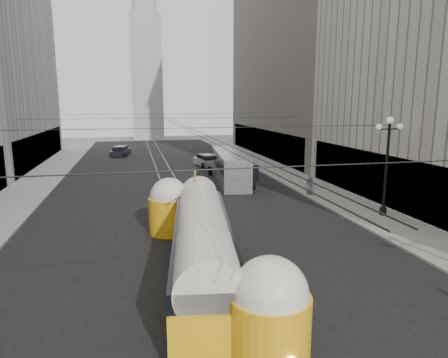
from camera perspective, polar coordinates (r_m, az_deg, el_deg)
name	(u,v)px	position (r m, az deg, el deg)	size (l,w,h in m)	color
road	(170,183)	(37.63, -7.78, -0.53)	(20.00, 85.00, 0.02)	black
sidewalk_left	(40,180)	(41.87, -24.82, -0.18)	(4.00, 72.00, 0.15)	gray
sidewalk_right	(278,171)	(43.63, 7.68, 1.15)	(4.00, 72.00, 0.15)	gray
rail_left	(161,183)	(37.57, -8.92, -0.58)	(0.12, 85.00, 0.04)	gray
rail_right	(178,182)	(37.70, -6.65, -0.48)	(0.12, 85.00, 0.04)	gray
building_right_far	(306,34)	(57.83, 11.61, 19.57)	(12.60, 32.60, 32.60)	#514C47
distant_tower	(146,64)	(84.65, -11.07, 15.86)	(6.00, 6.00, 31.36)	#B2AFA8
lamppost_right_mid	(387,161)	(27.50, 22.25, 2.45)	(1.86, 0.44, 6.37)	black
catenary	(170,120)	(35.93, -7.69, 8.40)	(25.00, 72.00, 0.23)	black
streetcar	(203,241)	(17.23, -3.07, -8.84)	(4.07, 14.86, 3.26)	#F5B115
city_bus	(230,166)	(37.42, 0.80, 1.92)	(3.50, 11.33, 2.83)	#979B9C
sedan_white_far	(207,161)	(47.02, -2.44, 2.61)	(2.79, 4.57, 1.35)	silver
sedan_dark_far	(121,151)	(57.69, -14.55, 3.83)	(2.86, 4.65, 1.37)	black
pedestrian_sidewalk_right	(310,185)	(32.61, 12.19, -0.83)	(0.74, 0.45, 1.51)	slate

